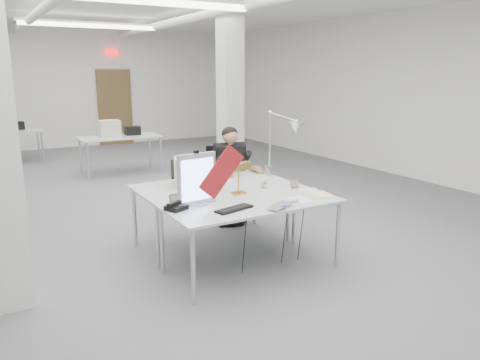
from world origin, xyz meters
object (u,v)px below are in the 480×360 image
at_px(monitor, 197,179).
at_px(architect_lamp, 281,147).
at_px(bankers_lamp, 238,179).
at_px(desk_phone, 176,207).
at_px(office_chair, 229,186).
at_px(seated_person, 230,159).
at_px(desk_main, 251,203).
at_px(laptop, 284,207).
at_px(beige_monitor, 190,172).

height_order(monitor, architect_lamp, architect_lamp).
relative_size(bankers_lamp, desk_phone, 1.81).
bearing_deg(bankers_lamp, desk_phone, 175.50).
bearing_deg(architect_lamp, bankers_lamp, -134.79).
relative_size(office_chair, seated_person, 1.27).
xyz_separation_m(desk_main, seated_person, (0.57, 1.48, 0.16)).
relative_size(laptop, bankers_lamp, 1.01).
relative_size(desk_main, beige_monitor, 5.15).
bearing_deg(desk_phone, desk_main, -32.31).
bearing_deg(office_chair, desk_phone, -122.35).
bearing_deg(monitor, beige_monitor, 64.65).
height_order(monitor, laptop, monitor).
distance_m(bankers_lamp, beige_monitor, 0.68).
height_order(beige_monitor, architect_lamp, architect_lamp).
xyz_separation_m(office_chair, architect_lamp, (0.28, -0.83, 0.64)).
bearing_deg(laptop, desk_main, 85.11).
xyz_separation_m(desk_phone, beige_monitor, (0.51, 0.82, 0.14)).
height_order(bankers_lamp, desk_phone, bankers_lamp).
xyz_separation_m(seated_person, monitor, (-1.09, -1.30, 0.12)).
distance_m(desk_main, desk_phone, 0.79).
height_order(office_chair, beige_monitor, beige_monitor).
bearing_deg(office_chair, laptop, -91.15).
bearing_deg(seated_person, office_chair, 101.25).
height_order(office_chair, monitor, monitor).
relative_size(desk_main, desk_phone, 9.81).
relative_size(bankers_lamp, beige_monitor, 0.95).
bearing_deg(desk_main, monitor, 160.70).
distance_m(desk_main, laptop, 0.40).
bearing_deg(beige_monitor, desk_phone, -98.58).
xyz_separation_m(seated_person, desk_phone, (-1.35, -1.37, -0.12)).
xyz_separation_m(office_chair, monitor, (-1.09, -1.35, 0.50)).
bearing_deg(seated_person, monitor, -118.87).
relative_size(desk_main, bankers_lamp, 5.41).
bearing_deg(desk_main, office_chair, 69.65).
bearing_deg(desk_phone, bankers_lamp, -8.97).
xyz_separation_m(laptop, architect_lamp, (0.70, 1.08, 0.39)).
relative_size(monitor, architect_lamp, 0.65).
xyz_separation_m(seated_person, bankers_lamp, (-0.53, -1.15, 0.02)).
bearing_deg(seated_person, beige_monitor, -135.71).
height_order(desk_main, bankers_lamp, bankers_lamp).
relative_size(laptop, architect_lamp, 0.42).
bearing_deg(desk_main, laptop, -68.23).
bearing_deg(desk_phone, architect_lamp, -4.01).
bearing_deg(office_chair, monitor, -117.81).
bearing_deg(monitor, bankers_lamp, 8.34).
height_order(monitor, bankers_lamp, monitor).
height_order(office_chair, desk_phone, office_chair).
height_order(bankers_lamp, beige_monitor, bankers_lamp).
relative_size(monitor, bankers_lamp, 1.57).
height_order(office_chair, laptop, office_chair).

